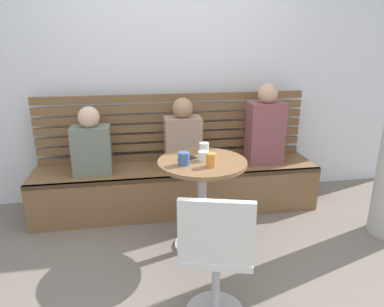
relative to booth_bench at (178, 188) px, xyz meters
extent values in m
plane|color=#70665B|center=(0.00, -1.20, -0.22)|extent=(8.00, 8.00, 0.00)
cube|color=silver|center=(0.00, 0.44, 1.23)|extent=(5.20, 0.10, 2.90)
cube|color=brown|center=(0.00, 0.00, 0.00)|extent=(2.70, 0.52, 0.44)
cube|color=brown|center=(0.00, -0.24, 0.20)|extent=(2.70, 0.04, 0.04)
cube|color=brown|center=(0.00, 0.24, 0.26)|extent=(2.65, 0.04, 0.07)
cube|color=brown|center=(0.00, 0.24, 0.36)|extent=(2.65, 0.04, 0.07)
cube|color=brown|center=(0.00, 0.24, 0.46)|extent=(2.65, 0.04, 0.07)
cube|color=brown|center=(0.00, 0.24, 0.56)|extent=(2.65, 0.04, 0.07)
cube|color=brown|center=(0.00, 0.24, 0.66)|extent=(2.65, 0.04, 0.07)
cube|color=brown|center=(0.00, 0.24, 0.75)|extent=(2.65, 0.04, 0.07)
cube|color=brown|center=(0.00, 0.24, 0.85)|extent=(2.65, 0.04, 0.07)
cylinder|color=#ADADB2|center=(0.11, -0.69, -0.21)|extent=(0.44, 0.44, 0.02)
cylinder|color=#ADADB2|center=(0.11, -0.69, 0.15)|extent=(0.07, 0.07, 0.69)
cylinder|color=brown|center=(0.11, -0.69, 0.50)|extent=(0.68, 0.68, 0.03)
cylinder|color=#ADADB2|center=(0.05, -1.44, 0.00)|extent=(0.05, 0.05, 0.45)
cube|color=white|center=(0.05, -1.44, 0.25)|extent=(0.49, 0.49, 0.04)
cube|color=white|center=(0.00, -1.60, 0.45)|extent=(0.40, 0.15, 0.36)
cube|color=brown|center=(0.87, 0.00, 0.52)|extent=(0.34, 0.22, 0.60)
sphere|color=tan|center=(0.87, 0.00, 0.90)|extent=(0.19, 0.19, 0.19)
cube|color=slate|center=(-0.78, -0.02, 0.44)|extent=(0.34, 0.22, 0.44)
sphere|color=#DBB293|center=(-0.78, -0.02, 0.74)|extent=(0.19, 0.19, 0.19)
cube|color=#9E7F6B|center=(0.06, 0.02, 0.46)|extent=(0.34, 0.22, 0.48)
sphere|color=#A37A5B|center=(0.06, 0.02, 0.79)|extent=(0.19, 0.19, 0.19)
cylinder|color=#3D5B9E|center=(-0.04, -0.76, 0.57)|extent=(0.08, 0.08, 0.09)
cylinder|color=orange|center=(0.14, -0.83, 0.57)|extent=(0.07, 0.07, 0.10)
cylinder|color=silver|center=(0.16, -0.49, 0.56)|extent=(0.08, 0.08, 0.08)
cylinder|color=white|center=(0.12, -0.68, 0.55)|extent=(0.08, 0.08, 0.07)
cube|color=black|center=(0.00, -0.64, 0.52)|extent=(0.16, 0.14, 0.01)
camera|label=1|loc=(-0.39, -3.17, 1.41)|focal=33.16mm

